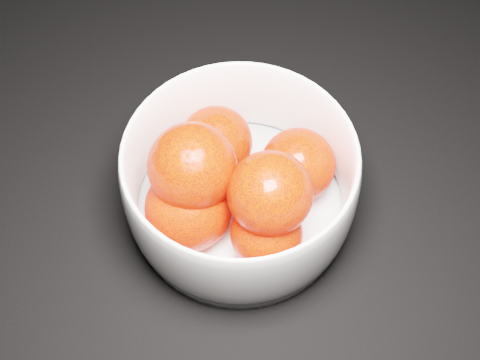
% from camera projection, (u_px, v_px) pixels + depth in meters
% --- Properties ---
extents(bowl, '(0.20, 0.20, 0.10)m').
position_uv_depth(bowl, '(240.00, 183.00, 0.57)').
color(bowl, white).
rests_on(bowl, ground).
extents(orange_pile, '(0.15, 0.14, 0.11)m').
position_uv_depth(orange_pile, '(233.00, 183.00, 0.56)').
color(orange_pile, '#FF1E06').
rests_on(orange_pile, bowl).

